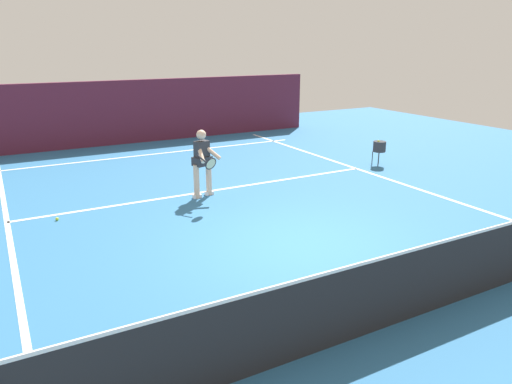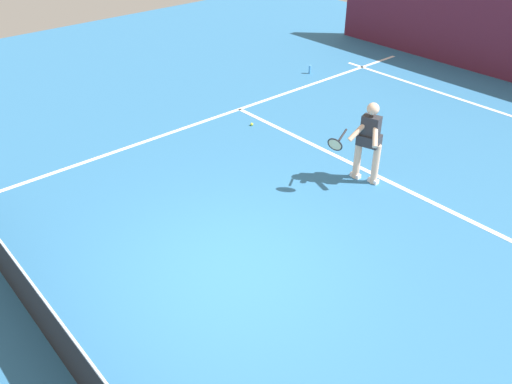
% 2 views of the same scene
% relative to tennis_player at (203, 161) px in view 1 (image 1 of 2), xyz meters
% --- Properties ---
extents(ground_plane, '(28.25, 28.25, 0.00)m').
position_rel_tennis_player_xyz_m(ground_plane, '(-0.36, 3.47, -0.85)').
color(ground_plane, teal).
extents(court_back_wall, '(13.86, 0.24, 2.19)m').
position_rel_tennis_player_xyz_m(court_back_wall, '(-0.36, -7.10, 0.24)').
color(court_back_wall, '#561E33').
rests_on(court_back_wall, ground).
extents(baseline_marking, '(9.86, 0.10, 0.01)m').
position_rel_tennis_player_xyz_m(baseline_marking, '(-0.36, -4.90, -0.84)').
color(baseline_marking, white).
rests_on(baseline_marking, ground).
extents(service_line_marking, '(8.86, 0.10, 0.01)m').
position_rel_tennis_player_xyz_m(service_line_marking, '(-0.36, -0.33, -0.84)').
color(service_line_marking, white).
rests_on(service_line_marking, ground).
extents(sideline_left_marking, '(0.10, 19.73, 0.01)m').
position_rel_tennis_player_xyz_m(sideline_left_marking, '(-4.80, 3.47, -0.84)').
color(sideline_left_marking, white).
rests_on(sideline_left_marking, ground).
extents(sideline_right_marking, '(0.10, 19.73, 0.01)m').
position_rel_tennis_player_xyz_m(sideline_right_marking, '(4.07, 3.47, -0.84)').
color(sideline_right_marking, white).
rests_on(sideline_right_marking, ground).
extents(court_net, '(9.54, 0.08, 1.08)m').
position_rel_tennis_player_xyz_m(court_net, '(-0.36, 6.05, -0.34)').
color(court_net, '#4C4C51').
rests_on(court_net, ground).
extents(tennis_player, '(0.66, 1.07, 1.55)m').
position_rel_tennis_player_xyz_m(tennis_player, '(0.00, 0.00, 0.00)').
color(tennis_player, beige).
rests_on(tennis_player, ground).
extents(tennis_ball_near, '(0.07, 0.07, 0.07)m').
position_rel_tennis_player_xyz_m(tennis_ball_near, '(3.18, 0.04, -0.81)').
color(tennis_ball_near, '#D1E533').
rests_on(tennis_ball_near, ground).
extents(ball_hopper, '(0.36, 0.36, 0.74)m').
position_rel_tennis_player_xyz_m(ball_hopper, '(-5.62, -0.35, -0.30)').
color(ball_hopper, '#333338').
rests_on(ball_hopper, ground).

